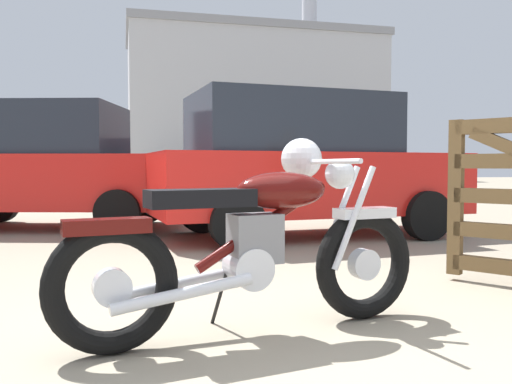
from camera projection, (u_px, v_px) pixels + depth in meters
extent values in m
plane|color=gray|center=(294.00, 347.00, 2.62)|extent=(80.00, 80.00, 0.00)
torus|color=black|center=(364.00, 264.00, 3.10)|extent=(0.65, 0.27, 0.64)
cylinder|color=silver|center=(364.00, 264.00, 3.10)|extent=(0.19, 0.12, 0.18)
torus|color=black|center=(112.00, 287.00, 2.51)|extent=(0.65, 0.27, 0.64)
cylinder|color=silver|center=(112.00, 287.00, 2.51)|extent=(0.19, 0.12, 0.18)
cube|color=silver|center=(365.00, 213.00, 3.09)|extent=(0.38, 0.22, 0.06)
cube|color=#4C0C0A|center=(107.00, 226.00, 2.48)|extent=(0.42, 0.23, 0.07)
cylinder|color=silver|center=(339.00, 215.00, 3.11)|extent=(0.28, 0.11, 0.58)
cylinder|color=silver|center=(354.00, 218.00, 2.97)|extent=(0.28, 0.11, 0.58)
sphere|color=silver|center=(340.00, 174.00, 3.01)|extent=(0.17, 0.17, 0.17)
cylinder|color=silver|center=(328.00, 162.00, 2.97)|extent=(0.19, 0.61, 0.03)
sphere|color=silver|center=(301.00, 159.00, 3.24)|extent=(0.25, 0.25, 0.25)
cylinder|color=#4C0C0A|center=(262.00, 225.00, 2.82)|extent=(0.74, 0.25, 0.47)
ellipsoid|color=#4C0C0A|center=(282.00, 190.00, 2.86)|extent=(0.56, 0.35, 0.20)
cube|color=black|center=(201.00, 198.00, 2.67)|extent=(0.57, 0.33, 0.09)
cube|color=slate|center=(255.00, 238.00, 2.80)|extent=(0.30, 0.24, 0.26)
cylinder|color=silver|center=(248.00, 267.00, 2.80)|extent=(0.26, 0.25, 0.22)
cylinder|color=silver|center=(172.00, 285.00, 2.73)|extent=(0.69, 0.24, 0.14)
cylinder|color=silver|center=(184.00, 294.00, 2.55)|extent=(0.69, 0.24, 0.14)
cylinder|color=black|center=(219.00, 299.00, 2.92)|extent=(0.08, 0.23, 0.33)
cube|color=brown|center=(456.00, 197.00, 4.14)|extent=(0.13, 0.13, 1.20)
cylinder|color=black|center=(148.00, 204.00, 8.50)|extent=(0.63, 0.30, 0.60)
cylinder|color=black|center=(118.00, 213.00, 6.86)|extent=(0.63, 0.30, 0.60)
cylinder|color=black|center=(0.00, 203.00, 8.57)|extent=(0.63, 0.30, 0.60)
cube|color=red|center=(52.00, 181.00, 7.70)|extent=(4.15, 2.38, 0.76)
cube|color=#232833|center=(34.00, 130.00, 7.67)|extent=(2.65, 1.96, 0.72)
cylinder|color=black|center=(357.00, 206.00, 7.98)|extent=(0.62, 0.29, 0.60)
cylinder|color=black|center=(427.00, 216.00, 6.44)|extent=(0.62, 0.29, 0.60)
cylinder|color=black|center=(201.00, 210.00, 7.19)|extent=(0.62, 0.29, 0.60)
cylinder|color=black|center=(237.00, 222.00, 5.65)|extent=(0.62, 0.29, 0.60)
cube|color=red|center=(308.00, 183.00, 6.80)|extent=(4.12, 2.27, 0.76)
cube|color=#232833|center=(290.00, 124.00, 6.68)|extent=(2.62, 1.90, 0.72)
cylinder|color=black|center=(198.00, 189.00, 13.95)|extent=(0.62, 0.21, 0.62)
cylinder|color=black|center=(193.00, 187.00, 15.64)|extent=(0.62, 0.21, 0.62)
cylinder|color=black|center=(297.00, 188.00, 14.45)|extent=(0.62, 0.21, 0.62)
cylinder|color=black|center=(283.00, 186.00, 16.14)|extent=(0.62, 0.21, 0.62)
cube|color=silver|center=(243.00, 175.00, 15.03)|extent=(4.23, 1.79, 0.72)
cube|color=#232833|center=(243.00, 151.00, 14.99)|extent=(2.03, 1.59, 0.64)
cube|color=#B2B2B7|center=(252.00, 111.00, 38.58)|extent=(18.01, 10.10, 9.89)
cube|color=gray|center=(252.00, 39.00, 38.34)|extent=(18.33, 10.42, 0.50)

